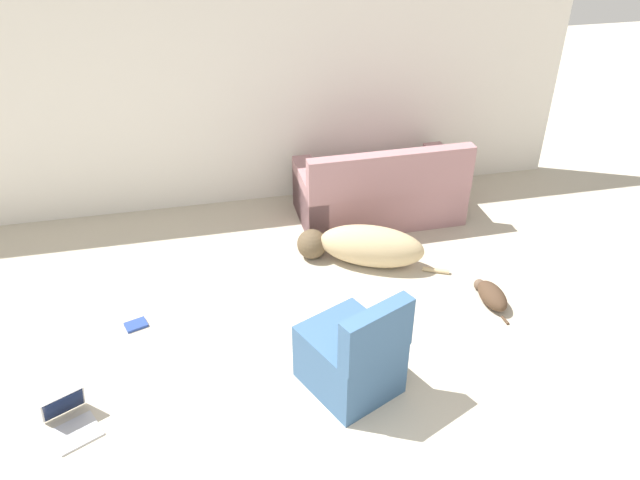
% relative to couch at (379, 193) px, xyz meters
% --- Properties ---
extents(wall_back, '(7.50, 0.06, 2.60)m').
position_rel_couch_xyz_m(wall_back, '(-1.52, 0.69, 1.01)').
color(wall_back, silver).
rests_on(wall_back, ground_plane).
extents(couch, '(1.68, 0.88, 0.89)m').
position_rel_couch_xyz_m(couch, '(0.00, 0.00, 0.00)').
color(couch, '#A3757A').
rests_on(couch, ground_plane).
extents(dog, '(1.39, 0.80, 0.41)m').
position_rel_couch_xyz_m(dog, '(-0.40, -0.80, -0.09)').
color(dog, tan).
rests_on(dog, ground_plane).
extents(cat, '(0.21, 0.56, 0.18)m').
position_rel_couch_xyz_m(cat, '(0.53, -1.62, -0.20)').
color(cat, '#473323').
rests_on(cat, ground_plane).
extents(laptop_open, '(0.43, 0.46, 0.26)m').
position_rel_couch_xyz_m(laptop_open, '(-2.89, -2.24, -0.20)').
color(laptop_open, '#B7B7BC').
rests_on(laptop_open, ground_plane).
extents(book_blue, '(0.21, 0.18, 0.02)m').
position_rel_couch_xyz_m(book_blue, '(-2.48, -1.27, -0.27)').
color(book_blue, '#28428E').
rests_on(book_blue, ground_plane).
extents(side_chair, '(0.78, 0.82, 0.87)m').
position_rel_couch_xyz_m(side_chair, '(-0.90, -2.30, 0.01)').
color(side_chair, '#385B84').
rests_on(side_chair, ground_plane).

